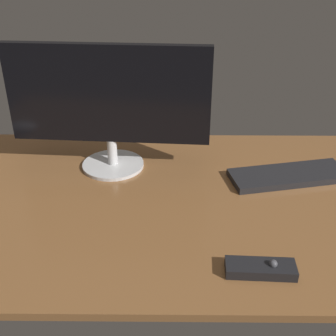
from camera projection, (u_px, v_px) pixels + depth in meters
desk at (160, 201)px, 123.72cm from camera, size 140.00×84.00×2.00cm
monitor at (109, 101)px, 128.75cm from camera, size 60.23×19.41×38.72cm
keyboard at (289, 175)px, 132.36cm from camera, size 37.23×19.21×1.99cm
media_remote at (261, 268)px, 96.46cm from camera, size 15.74×6.25×3.61cm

